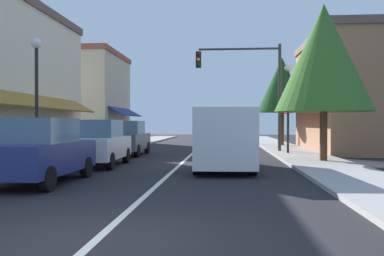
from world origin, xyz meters
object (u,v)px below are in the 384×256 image
(van_in_lane, at_px, (224,137))
(street_lamp_left_near, at_px, (37,81))
(parked_car_nearest_left, at_px, (40,151))
(tree_right_far, at_px, (282,85))
(parked_car_second_left, at_px, (98,143))
(tree_right_near, at_px, (324,58))
(parked_car_third_left, at_px, (127,138))
(traffic_signal_mast_arm, at_px, (251,79))
(street_lamp_right_mid, at_px, (288,94))

(van_in_lane, bearing_deg, street_lamp_left_near, -178.08)
(parked_car_nearest_left, bearing_deg, tree_right_far, 65.69)
(street_lamp_left_near, bearing_deg, tree_right_far, 56.07)
(parked_car_nearest_left, relative_size, parked_car_second_left, 0.99)
(parked_car_second_left, relative_size, tree_right_near, 0.64)
(parked_car_nearest_left, relative_size, van_in_lane, 0.79)
(parked_car_third_left, bearing_deg, street_lamp_left_near, -103.89)
(parked_car_nearest_left, xyz_separation_m, tree_right_far, (8.99, 19.37, 3.51))
(traffic_signal_mast_arm, distance_m, street_lamp_right_mid, 2.67)
(tree_right_near, bearing_deg, traffic_signal_mast_arm, 112.70)
(parked_car_nearest_left, distance_m, traffic_signal_mast_arm, 14.61)
(parked_car_second_left, relative_size, van_in_lane, 0.79)
(parked_car_nearest_left, relative_size, parked_car_third_left, 1.00)
(street_lamp_right_mid, distance_m, tree_right_far, 8.55)
(tree_right_near, relative_size, tree_right_far, 1.03)
(parked_car_nearest_left, relative_size, tree_right_far, 0.65)
(parked_car_nearest_left, xyz_separation_m, street_lamp_left_near, (-1.71, 3.48, 2.27))
(parked_car_third_left, xyz_separation_m, tree_right_near, (9.06, -3.77, 3.43))
(parked_car_nearest_left, bearing_deg, tree_right_near, 36.83)
(parked_car_third_left, relative_size, traffic_signal_mast_arm, 0.68)
(traffic_signal_mast_arm, bearing_deg, parked_car_second_left, -128.30)
(street_lamp_left_near, bearing_deg, parked_car_second_left, 34.59)
(parked_car_second_left, height_order, traffic_signal_mast_arm, traffic_signal_mast_arm)
(traffic_signal_mast_arm, xyz_separation_m, street_lamp_right_mid, (1.76, -1.76, -0.94))
(parked_car_second_left, distance_m, van_in_lane, 4.87)
(parked_car_third_left, bearing_deg, traffic_signal_mast_arm, 19.47)
(street_lamp_right_mid, bearing_deg, traffic_signal_mast_arm, 134.98)
(parked_car_nearest_left, height_order, street_lamp_left_near, street_lamp_left_near)
(street_lamp_left_near, bearing_deg, van_in_lane, 3.55)
(parked_car_nearest_left, relative_size, street_lamp_left_near, 0.88)
(van_in_lane, xyz_separation_m, traffic_signal_mast_arm, (1.51, 8.83, 2.96))
(parked_car_second_left, bearing_deg, parked_car_third_left, 90.55)
(street_lamp_right_mid, bearing_deg, tree_right_far, 84.62)
(street_lamp_left_near, relative_size, street_lamp_right_mid, 1.00)
(street_lamp_left_near, distance_m, tree_right_near, 11.20)
(parked_car_nearest_left, height_order, parked_car_third_left, same)
(parked_car_third_left, height_order, tree_right_near, tree_right_near)
(street_lamp_right_mid, distance_m, tree_right_near, 4.58)
(traffic_signal_mast_arm, relative_size, street_lamp_right_mid, 1.30)
(street_lamp_left_near, bearing_deg, street_lamp_right_mid, 37.05)
(parked_car_nearest_left, height_order, parked_car_second_left, same)
(van_in_lane, distance_m, traffic_signal_mast_arm, 9.43)
(tree_right_far, bearing_deg, tree_right_near, -89.97)
(street_lamp_right_mid, relative_size, tree_right_near, 0.72)
(van_in_lane, relative_size, street_lamp_left_near, 1.12)
(traffic_signal_mast_arm, bearing_deg, parked_car_third_left, -160.05)
(parked_car_third_left, relative_size, street_lamp_left_near, 0.88)
(parked_car_nearest_left, height_order, van_in_lane, van_in_lane)
(van_in_lane, xyz_separation_m, tree_right_near, (4.07, 2.70, 3.16))
(traffic_signal_mast_arm, distance_m, tree_right_far, 7.14)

